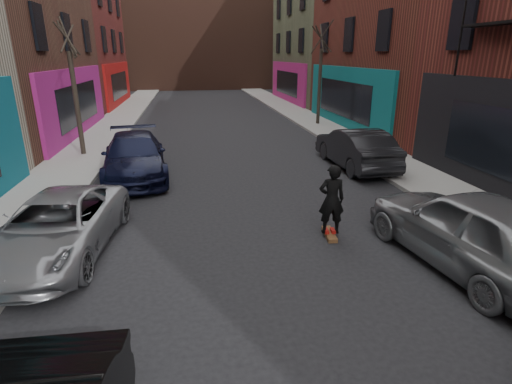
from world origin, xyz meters
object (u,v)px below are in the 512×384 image
object	(u,v)px
tree_right_far	(320,66)
parked_left_end	(135,156)
tree_left_far	(72,75)
parked_right_far	(473,230)
skateboarder	(332,200)
skateboard	(329,234)
parked_right_end	(355,148)
parked_left_far	(57,226)

from	to	relation	value
tree_right_far	parked_left_end	xyz separation A→B (m)	(-9.83, -9.45, -2.78)
tree_left_far	parked_left_end	distance (m)	5.04
tree_left_far	parked_right_far	distance (m)	15.29
skateboarder	parked_right_far	bearing A→B (deg)	147.03
parked_left_end	skateboard	size ratio (longest dim) A/B	6.47
parked_right_far	parked_right_end	distance (m)	7.77
tree_right_far	skateboard	distance (m)	16.45
parked_right_end	skateboard	bearing A→B (deg)	60.72
tree_right_far	parked_left_far	world-z (taller)	tree_right_far
parked_left_end	parked_left_far	bearing A→B (deg)	-105.80
parked_left_far	skateboarder	size ratio (longest dim) A/B	2.75
parked_left_far	skateboarder	xyz separation A→B (m)	(6.14, -0.15, 0.30)
tree_left_far	parked_right_end	bearing A→B (deg)	-18.16
parked_left_end	parked_right_far	size ratio (longest dim) A/B	1.05
parked_left_far	skateboarder	bearing A→B (deg)	4.81
tree_left_far	parked_right_far	world-z (taller)	tree_left_far
parked_left_far	parked_left_end	world-z (taller)	parked_left_end
parked_left_far	parked_right_end	bearing A→B (deg)	37.94
parked_left_end	skateboarder	bearing A→B (deg)	-55.21
tree_left_far	parked_right_end	xyz separation A→B (m)	(10.80, -3.54, -2.62)
parked_right_far	parked_right_end	size ratio (longest dim) A/B	1.07
parked_left_far	skateboard	size ratio (longest dim) A/B	5.78
parked_right_end	skateboarder	bearing A→B (deg)	60.72
tree_left_far	tree_right_far	world-z (taller)	tree_right_far
tree_right_far	parked_left_far	size ratio (longest dim) A/B	1.47
parked_right_end	tree_right_far	bearing A→B (deg)	-101.12
parked_left_end	parked_right_far	world-z (taller)	parked_right_far
tree_left_far	parked_right_far	bearing A→B (deg)	-48.36
skateboard	skateboarder	size ratio (longest dim) A/B	0.47
skateboard	parked_left_end	bearing A→B (deg)	137.66
parked_right_end	skateboarder	world-z (taller)	skateboarder
tree_left_far	skateboarder	distance (m)	12.40
tree_right_far	skateboard	xyz separation A→B (m)	(-4.66, -15.38, -3.48)
skateboarder	skateboard	bearing A→B (deg)	-0.00
parked_right_far	tree_left_far	bearing A→B (deg)	-55.64
tree_right_far	parked_right_end	distance (m)	10.06
parked_right_far	parked_right_end	bearing A→B (deg)	-103.04
parked_left_end	parked_right_end	xyz separation A→B (m)	(8.23, -0.09, 0.01)
tree_right_far	skateboarder	bearing A→B (deg)	-106.86
tree_right_far	skateboard	size ratio (longest dim) A/B	8.50
parked_left_end	skateboard	bearing A→B (deg)	-55.21
parked_left_end	parked_right_far	distance (m)	10.80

